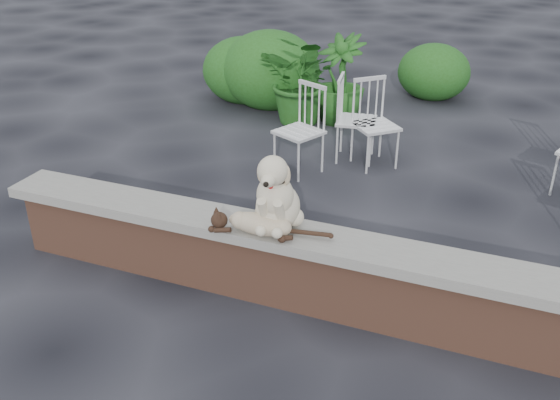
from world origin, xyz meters
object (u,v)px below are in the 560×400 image
at_px(chair_b, 299,130).
at_px(chair_a, 376,125).
at_px(chair_e, 357,119).
at_px(potted_plant_b, 340,79).
at_px(potted_plant_a, 303,80).
at_px(cat, 259,223).
at_px(dog, 278,188).

bearing_deg(chair_b, chair_a, 58.84).
distance_m(chair_e, chair_a, 0.25).
bearing_deg(chair_b, potted_plant_b, 116.94).
bearing_deg(potted_plant_a, cat, -74.68).
relative_size(chair_a, potted_plant_b, 0.83).
xyz_separation_m(cat, potted_plant_a, (-1.03, 3.76, -0.09)).
bearing_deg(potted_plant_b, dog, -79.73).
distance_m(cat, potted_plant_b, 4.03).
xyz_separation_m(cat, chair_e, (-0.08, 2.86, -0.20)).
xyz_separation_m(cat, chair_b, (-0.55, 2.29, -0.20)).
bearing_deg(potted_plant_a, chair_b, -71.87).
distance_m(dog, chair_a, 2.65).
height_order(dog, cat, dog).
height_order(cat, potted_plant_a, potted_plant_a).
xyz_separation_m(cat, potted_plant_b, (-0.61, 3.98, -0.10)).
distance_m(chair_a, chair_b, 0.85).
relative_size(cat, chair_e, 1.08).
bearing_deg(dog, chair_e, 87.08).
xyz_separation_m(chair_b, potted_plant_b, (-0.06, 1.68, 0.09)).
xyz_separation_m(chair_a, potted_plant_a, (-1.18, 0.99, 0.11)).
relative_size(cat, chair_b, 1.08).
relative_size(chair_b, potted_plant_b, 0.83).
bearing_deg(potted_plant_a, chair_a, -39.98).
bearing_deg(chair_a, chair_e, 116.67).
xyz_separation_m(chair_e, chair_a, (0.24, -0.09, 0.00)).
distance_m(chair_e, potted_plant_b, 1.24).
height_order(potted_plant_a, potted_plant_b, potted_plant_a).
height_order(chair_b, potted_plant_b, potted_plant_b).
distance_m(dog, cat, 0.27).
bearing_deg(dog, cat, -124.45).
xyz_separation_m(chair_e, potted_plant_a, (-0.95, 0.91, 0.11)).
height_order(chair_a, potted_plant_b, potted_plant_b).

